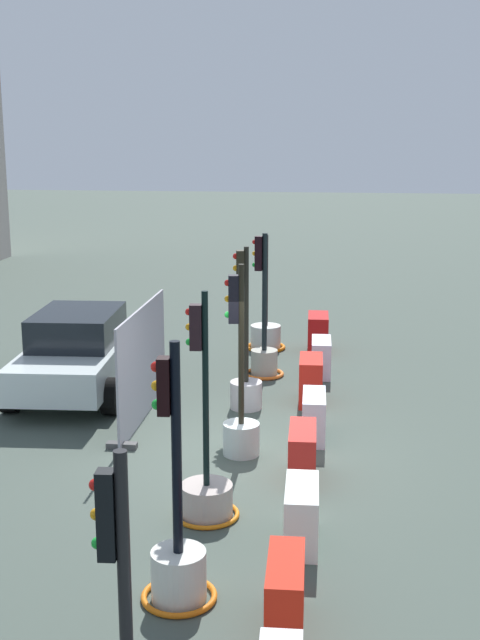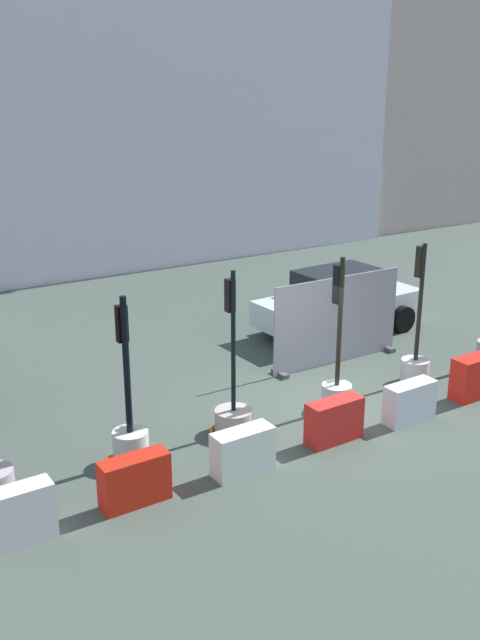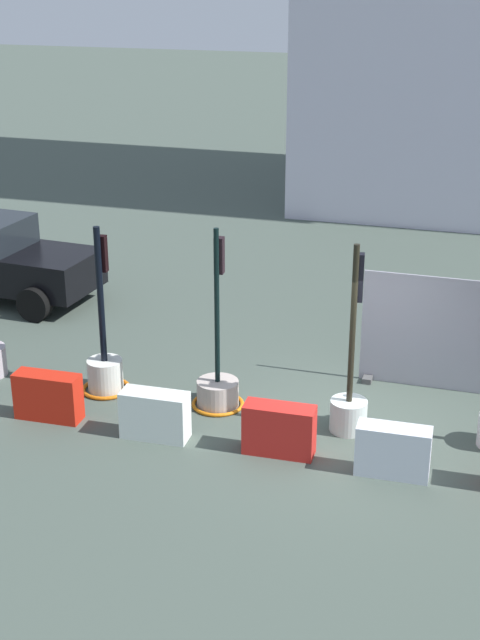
{
  "view_description": "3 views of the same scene",
  "coord_description": "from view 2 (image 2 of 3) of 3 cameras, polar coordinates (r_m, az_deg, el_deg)",
  "views": [
    {
      "loc": [
        -12.37,
        -1.6,
        5.03
      ],
      "look_at": [
        1.99,
        0.19,
        1.75
      ],
      "focal_mm": 46.51,
      "sensor_mm": 36.0,
      "label": 1
    },
    {
      "loc": [
        -8.32,
        -10.16,
        6.17
      ],
      "look_at": [
        -1.86,
        0.52,
        2.0
      ],
      "focal_mm": 40.43,
      "sensor_mm": 36.0,
      "label": 2
    },
    {
      "loc": [
        2.1,
        -12.67,
        6.95
      ],
      "look_at": [
        -1.81,
        -0.01,
        1.65
      ],
      "focal_mm": 50.65,
      "sensor_mm": 36.0,
      "label": 3
    }
  ],
  "objects": [
    {
      "name": "traffic_light_3",
      "position": [
        14.21,
        7.69,
        -4.64
      ],
      "size": [
        0.59,
        0.59,
        3.08
      ],
      "color": "silver",
      "rests_on": "ground_plane"
    },
    {
      "name": "building_corner_block",
      "position": [
        35.1,
        10.51,
        18.9
      ],
      "size": [
        11.78,
        8.68,
        13.19
      ],
      "color": "#B6A7A0",
      "rests_on": "ground_plane"
    },
    {
      "name": "construction_barrier_5",
      "position": [
        15.43,
        18.03,
        -4.31
      ],
      "size": [
        1.01,
        0.47,
        0.88
      ],
      "color": "red",
      "rests_on": "ground_plane"
    },
    {
      "name": "construction_barrier_4",
      "position": [
        14.07,
        13.28,
        -6.35
      ],
      "size": [
        1.08,
        0.42,
        0.77
      ],
      "color": "silver",
      "rests_on": "ground_plane"
    },
    {
      "name": "car_white_van",
      "position": [
        18.51,
        7.86,
        1.47
      ],
      "size": [
        4.45,
        2.34,
        1.62
      ],
      "color": "silver",
      "rests_on": "ground_plane"
    },
    {
      "name": "ground_plane",
      "position": [
        14.51,
        7.41,
        -6.88
      ],
      "size": [
        120.0,
        120.0,
        0.0
      ],
      "primitive_type": "plane",
      "color": "#445047"
    },
    {
      "name": "construction_barrier_1",
      "position": [
        11.32,
        -8.34,
        -12.46
      ],
      "size": [
        1.09,
        0.42,
        0.78
      ],
      "color": "red",
      "rests_on": "ground_plane"
    },
    {
      "name": "construction_barrier_3",
      "position": [
        13.09,
        7.47,
        -7.91
      ],
      "size": [
        1.09,
        0.43,
        0.79
      ],
      "color": "red",
      "rests_on": "ground_plane"
    },
    {
      "name": "traffic_light_2",
      "position": [
        13.26,
        -0.53,
        -7.28
      ],
      "size": [
        0.88,
        0.88,
        3.08
      ],
      "color": "#B6A79F",
      "rests_on": "ground_plane"
    },
    {
      "name": "site_fence_panel",
      "position": [
        16.42,
        7.7,
        -0.21
      ],
      "size": [
        3.43,
        0.5,
        2.03
      ],
      "color": "#9796A2",
      "rests_on": "ground_plane"
    },
    {
      "name": "traffic_light_1",
      "position": [
        12.39,
        -8.7,
        -8.93
      ],
      "size": [
        0.85,
        0.85,
        2.94
      ],
      "color": "silver",
      "rests_on": "ground_plane"
    },
    {
      "name": "construction_barrier_2",
      "position": [
        12.01,
        0.22,
        -10.36
      ],
      "size": [
        1.07,
        0.45,
        0.76
      ],
      "color": "silver",
      "rests_on": "ground_plane"
    },
    {
      "name": "traffic_light_4",
      "position": [
        15.78,
        13.72,
        -2.74
      ],
      "size": [
        0.6,
        0.6,
        3.04
      ],
      "color": "silver",
      "rests_on": "ground_plane"
    },
    {
      "name": "building_main_facade",
      "position": [
        29.13,
        -7.21,
        22.52
      ],
      "size": [
        16.35,
        9.26,
        16.57
      ],
      "color": "silver",
      "rests_on": "ground_plane"
    },
    {
      "name": "construction_barrier_0",
      "position": [
        10.81,
        -17.17,
        -14.57
      ],
      "size": [
        1.02,
        0.4,
        0.85
      ],
      "color": "silver",
      "rests_on": "ground_plane"
    }
  ]
}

